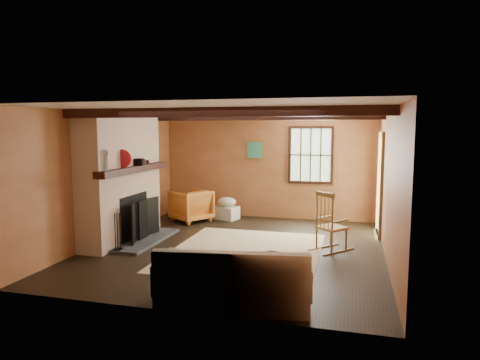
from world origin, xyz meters
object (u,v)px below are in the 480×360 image
(laundry_basket, at_px, (227,213))
(armchair, at_px, (191,206))
(rocking_chair, at_px, (330,226))
(fireplace, at_px, (122,182))
(sofa, at_px, (234,284))

(laundry_basket, height_order, armchair, armchair)
(laundry_basket, relative_size, armchair, 0.63)
(rocking_chair, bearing_deg, fireplace, 44.26)
(rocking_chair, relative_size, armchair, 1.31)
(rocking_chair, height_order, sofa, rocking_chair)
(sofa, distance_m, armchair, 4.82)
(fireplace, height_order, rocking_chair, fireplace)
(sofa, relative_size, laundry_basket, 3.82)
(rocking_chair, bearing_deg, armchair, 13.52)
(laundry_basket, bearing_deg, sofa, -72.36)
(rocking_chair, relative_size, laundry_basket, 2.08)
(rocking_chair, distance_m, armchair, 3.58)
(rocking_chair, bearing_deg, laundry_basket, 0.90)
(sofa, height_order, armchair, sofa)
(sofa, height_order, laundry_basket, sofa)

